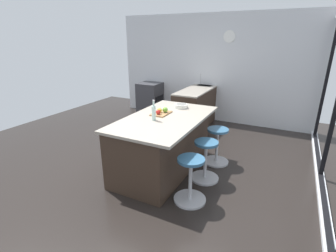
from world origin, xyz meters
The scene contains 14 objects.
ground_plane centered at (0.00, 0.00, 0.00)m, with size 8.19×8.19×0.00m, color black.
interior_partition_left centered at (-3.15, 0.00, 1.34)m, with size 0.15×5.10×2.67m.
sink_cabinet centered at (-2.80, -0.10, 0.47)m, with size 2.37×0.60×1.21m.
oven_range centered at (-2.80, -1.63, 0.45)m, with size 0.60×0.61×0.90m.
kitchen_island centered at (-0.14, 0.18, 0.46)m, with size 1.95×1.13×0.91m.
stool_by_window centered at (-0.76, 0.93, 0.30)m, with size 0.44×0.44×0.63m.
stool_middle centered at (-0.14, 0.93, 0.30)m, with size 0.44×0.44×0.63m.
stool_near_camera centered at (0.47, 0.93, 0.30)m, with size 0.44×0.44×0.63m.
cutting_board centered at (-0.27, 0.09, 0.92)m, with size 0.36×0.24×0.02m, color olive.
apple_yellow centered at (-0.27, 0.06, 0.97)m, with size 0.08×0.08×0.08m, color gold.
apple_green centered at (-0.33, 0.14, 0.98)m, with size 0.09×0.09×0.09m, color #609E2D.
apple_red centered at (-0.17, 0.09, 0.97)m, with size 0.08×0.08×0.08m, color red.
water_bottle centered at (0.06, 0.14, 1.04)m, with size 0.06×0.06×0.31m.
fruit_bowl centered at (-0.75, 0.23, 0.95)m, with size 0.23×0.23×0.07m.
Camera 1 is at (3.16, 1.95, 2.10)m, focal length 26.60 mm.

